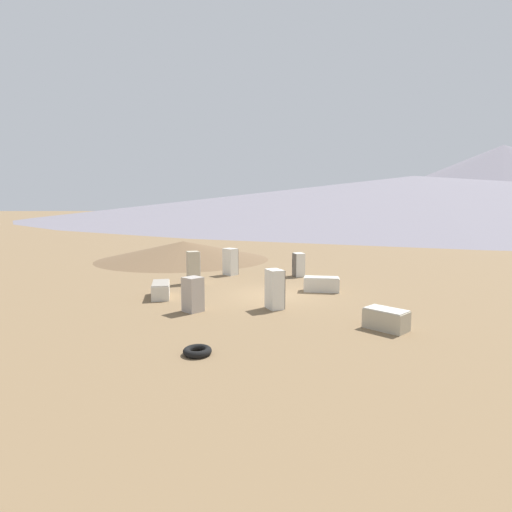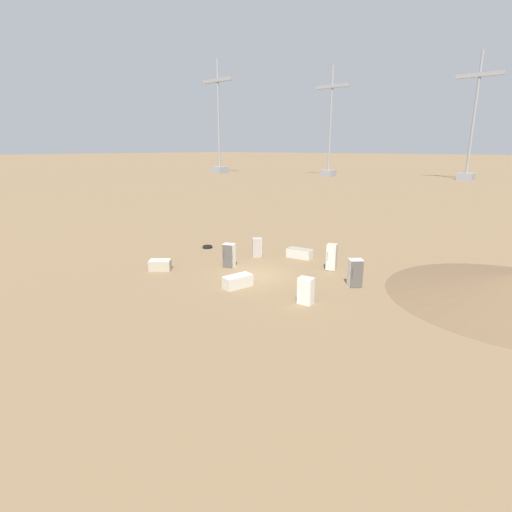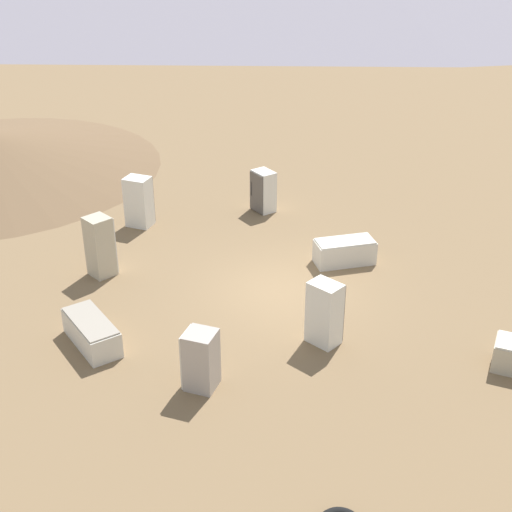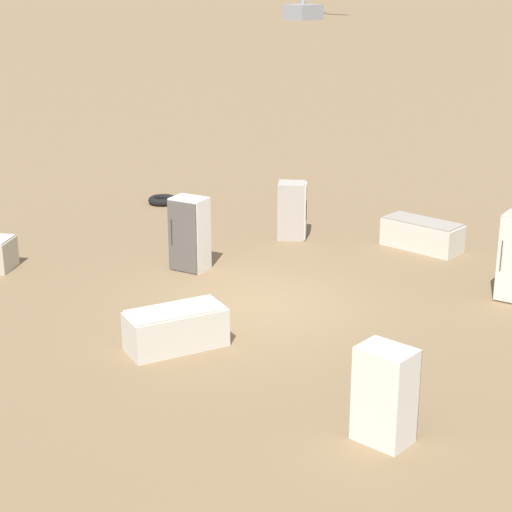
% 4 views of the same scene
% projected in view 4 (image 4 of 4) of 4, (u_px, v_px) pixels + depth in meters
% --- Properties ---
extents(ground_plane, '(1000.00, 1000.00, 0.00)m').
position_uv_depth(ground_plane, '(257.00, 305.00, 17.22)').
color(ground_plane, brown).
extents(discarded_fridge_1, '(0.91, 0.82, 1.65)m').
position_uv_depth(discarded_fridge_1, '(189.00, 234.00, 19.02)').
color(discarded_fridge_1, silver).
rests_on(discarded_fridge_1, ground_plane).
extents(discarded_fridge_2, '(1.14, 1.88, 0.74)m').
position_uv_depth(discarded_fridge_2, '(176.00, 329.00, 15.14)').
color(discarded_fridge_2, beige).
rests_on(discarded_fridge_2, ground_plane).
extents(discarded_fridge_4, '(0.96, 0.95, 1.42)m').
position_uv_depth(discarded_fridge_4, '(292.00, 210.00, 21.34)').
color(discarded_fridge_4, '#A89E93').
rests_on(discarded_fridge_4, ground_plane).
extents(discarded_fridge_5, '(1.99, 1.03, 0.71)m').
position_uv_depth(discarded_fridge_5, '(422.00, 235.00, 20.58)').
color(discarded_fridge_5, beige).
rests_on(discarded_fridge_5, ground_plane).
extents(discarded_fridge_7, '(0.85, 0.71, 1.44)m').
position_uv_depth(discarded_fridge_7, '(385.00, 395.00, 12.03)').
color(discarded_fridge_7, silver).
rests_on(discarded_fridge_7, ground_plane).
extents(scrap_tire, '(0.83, 0.83, 0.21)m').
position_uv_depth(scrap_tire, '(163.00, 200.00, 24.66)').
color(scrap_tire, black).
rests_on(scrap_tire, ground_plane).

